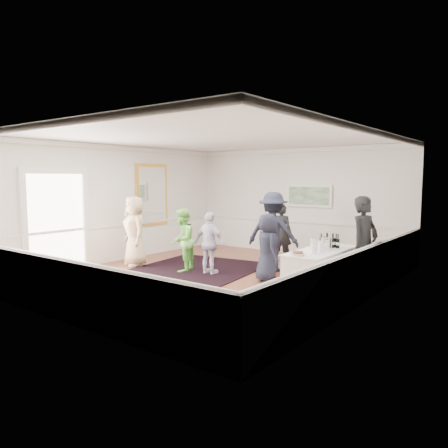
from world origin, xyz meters
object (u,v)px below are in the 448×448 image
Objects in this scene: guest_tan at (135,231)px; guest_green at (182,240)px; nut_bowl at (298,254)px; guest_navy at (267,248)px; bartender at (364,244)px; guest_dark_a at (273,232)px; ice_bucket at (326,244)px; guest_lilac at (210,243)px; serving_table at (321,270)px; guest_dark_b at (281,233)px.

guest_tan is 1.49m from guest_green.
nut_bowl is (4.91, -0.32, -0.04)m from guest_tan.
guest_tan is 1.20× the size of guest_navy.
guest_tan is (-5.71, -0.99, -0.05)m from bartender.
guest_navy is at bearing 100.34° from guest_dark_a.
guest_navy is 1.37m from ice_bucket.
serving_table is at bearing -177.12° from guest_lilac.
guest_dark_b reaches higher than guest_green.
ice_bucket is at bearing -174.51° from guest_lilac.
guest_dark_a is 1.22× the size of guest_dark_b.
guest_dark_a is at bearing 48.28° from guest_tan.
guest_navy is at bearing 77.37° from guest_green.
guest_dark_b is 6.19× the size of ice_bucket.
guest_lilac is at bearing -177.18° from serving_table.
ice_bucket is at bearing 138.90° from guest_dark_a.
nut_bowl is (1.70, -1.95, -0.10)m from guest_dark_a.
guest_lilac is 2.86m from ice_bucket.
bartender reaches higher than nut_bowl.
guest_navy is (1.50, 0.16, 0.01)m from guest_lilac.
guest_green is at bearing -172.87° from ice_bucket.
guest_green reaches higher than nut_bowl.
nut_bowl is (-0.08, -0.87, 0.46)m from serving_table.
serving_table is 1.14× the size of guest_tan.
guest_green is at bearing 114.68° from bartender.
guest_navy reaches higher than guest_lilac.
guest_tan reaches higher than ice_bucket.
guest_navy is 1.52m from nut_bowl.
guest_navy is (-1.31, 0.02, 0.34)m from serving_table.
guest_tan is 1.23× the size of guest_lilac.
guest_green is (-4.25, -0.75, -0.19)m from bartender.
guest_green is at bearing -174.91° from serving_table.
guest_dark_b reaches higher than nut_bowl.
guest_lilac is 0.76× the size of guest_dark_a.
serving_table is at bearing 135.14° from guest_dark_a.
bartender is at bearing -170.61° from guest_lilac.
bartender is 1.54m from nut_bowl.
guest_lilac is 0.93× the size of guest_dark_b.
guest_dark_b is 2.35m from guest_navy.
guest_tan is 2.23m from guest_lilac.
guest_lilac is at bearing 36.11° from guest_dark_a.
guest_navy is (-2.03, -0.42, -0.21)m from bartender.
guest_dark_a is (-1.78, 1.07, 0.55)m from serving_table.
ice_bucket is (2.22, -2.07, 0.16)m from guest_dark_b.
guest_tan is 3.73m from guest_navy.
ice_bucket is (1.35, 0.11, 0.20)m from guest_navy.
guest_dark_a is (1.02, 1.21, 0.23)m from guest_lilac.
guest_green reaches higher than guest_lilac.
ice_bucket reaches higher than nut_bowl.
guest_navy is at bearing 30.24° from guest_tan.
guest_dark_a is at bearing 131.16° from nut_bowl.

